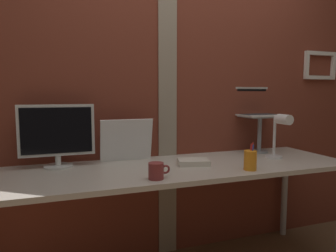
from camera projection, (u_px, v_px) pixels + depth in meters
The scene contains 10 objects.
brick_wall_back at pixel (173, 87), 2.28m from camera, with size 3.73×0.16×2.57m.
desk at pixel (173, 176), 1.91m from camera, with size 2.39×0.68×0.77m.
monitor at pixel (57, 133), 1.86m from camera, with size 0.46×0.18×0.40m.
laptop_stand at pixel (260, 128), 2.36m from camera, with size 0.28×0.22×0.29m.
laptop at pixel (255, 108), 2.41m from camera, with size 0.31×0.29×0.23m.
whiteboard_panel at pixel (127, 140), 2.05m from camera, with size 0.36×0.02×0.30m, color white.
desk_lamp at pixel (280, 132), 2.09m from camera, with size 0.12×0.20×0.32m.
pen_cup at pixel (250, 160), 1.81m from camera, with size 0.08×0.08×0.17m.
coffee_mug at pixel (157, 171), 1.62m from camera, with size 0.12×0.08×0.09m.
paper_clutter_stack at pixel (194, 162), 1.95m from camera, with size 0.20×0.14×0.03m, color silver.
Camera 1 is at (-0.79, -1.66, 1.22)m, focal length 31.82 mm.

